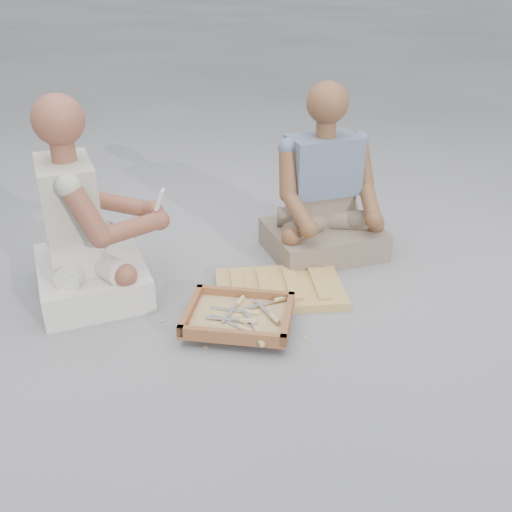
{
  "coord_description": "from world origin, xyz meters",
  "views": [
    {
      "loc": [
        -0.05,
        -2.06,
        1.41
      ],
      "look_at": [
        0.02,
        0.12,
        0.3
      ],
      "focal_mm": 40.0,
      "sensor_mm": 36.0,
      "label": 1
    }
  ],
  "objects_px": {
    "craftsman": "(84,230)",
    "companion": "(324,199)",
    "tool_tray": "(239,316)",
    "carved_panel": "(280,289)"
  },
  "relations": [
    {
      "from": "craftsman",
      "to": "companion",
      "type": "relative_size",
      "value": 1.04
    },
    {
      "from": "tool_tray",
      "to": "craftsman",
      "type": "relative_size",
      "value": 0.54
    },
    {
      "from": "craftsman",
      "to": "companion",
      "type": "height_order",
      "value": "craftsman"
    },
    {
      "from": "craftsman",
      "to": "tool_tray",
      "type": "bearing_deg",
      "value": 44.05
    },
    {
      "from": "craftsman",
      "to": "companion",
      "type": "bearing_deg",
      "value": 88.83
    },
    {
      "from": "companion",
      "to": "carved_panel",
      "type": "bearing_deg",
      "value": 41.74
    },
    {
      "from": "tool_tray",
      "to": "craftsman",
      "type": "xyz_separation_m",
      "value": [
        -0.71,
        0.35,
        0.26
      ]
    },
    {
      "from": "tool_tray",
      "to": "companion",
      "type": "xyz_separation_m",
      "value": [
        0.47,
        0.74,
        0.24
      ]
    },
    {
      "from": "tool_tray",
      "to": "companion",
      "type": "height_order",
      "value": "companion"
    },
    {
      "from": "carved_panel",
      "to": "companion",
      "type": "height_order",
      "value": "companion"
    }
  ]
}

